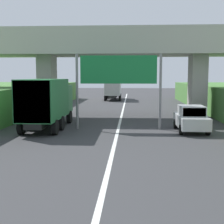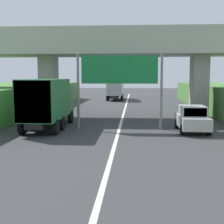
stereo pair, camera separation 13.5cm
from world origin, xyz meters
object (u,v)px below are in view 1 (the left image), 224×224
at_px(truck_white, 113,87).
at_px(car_silver, 191,119).
at_px(truck_green, 47,101).
at_px(overhead_highway_sign, 118,74).

relative_size(truck_white, car_silver, 1.78).
relative_size(truck_green, car_silver, 1.78).
relative_size(overhead_highway_sign, car_silver, 1.43).
relative_size(overhead_highway_sign, truck_green, 0.81).
distance_m(truck_white, truck_green, 27.51).
xyz_separation_m(overhead_highway_sign, truck_white, (-1.87, 27.16, -1.83)).
height_order(truck_white, car_silver, truck_white).
xyz_separation_m(overhead_highway_sign, car_silver, (4.82, -0.72, -2.91)).
bearing_deg(overhead_highway_sign, car_silver, -8.44).
height_order(truck_green, car_silver, truck_green).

